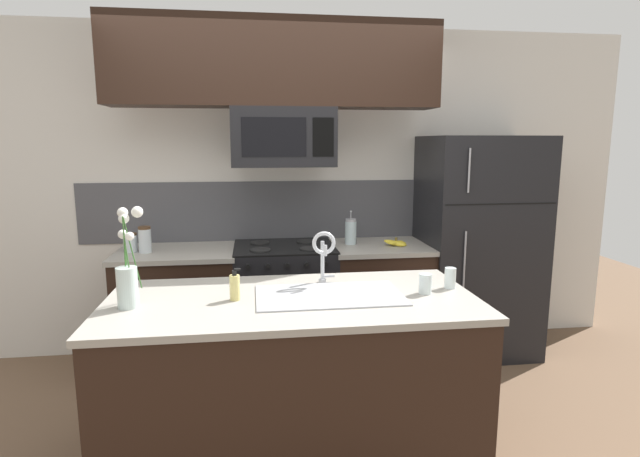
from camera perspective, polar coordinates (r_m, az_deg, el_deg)
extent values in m
plane|color=brown|center=(3.30, -2.81, -21.16)|extent=(10.00, 10.00, 0.00)
cube|color=silver|center=(4.16, -0.38, 4.30)|extent=(5.20, 0.10, 2.60)
cube|color=#4C4C51|center=(4.09, -4.45, 2.06)|extent=(3.18, 0.01, 0.48)
cube|color=black|center=(3.97, -15.78, -9.10)|extent=(0.84, 0.62, 0.88)
cube|color=#9E998E|center=(3.85, -16.09, -2.68)|extent=(0.87, 0.65, 0.03)
cube|color=black|center=(4.05, 6.70, -8.41)|extent=(0.74, 0.62, 0.88)
cube|color=#9E998E|center=(3.93, 6.83, -2.10)|extent=(0.77, 0.65, 0.03)
cube|color=black|center=(3.93, -4.03, -8.66)|extent=(0.76, 0.62, 0.91)
cube|color=black|center=(3.81, -4.11, -2.08)|extent=(0.76, 0.62, 0.01)
cylinder|color=black|center=(3.67, -6.82, -2.43)|extent=(0.15, 0.15, 0.01)
cylinder|color=black|center=(3.69, -1.15, -2.28)|extent=(0.15, 0.15, 0.01)
cylinder|color=black|center=(3.94, -6.89, -1.59)|extent=(0.15, 0.15, 0.01)
cylinder|color=black|center=(3.96, -1.61, -1.46)|extent=(0.15, 0.15, 0.01)
cylinder|color=black|center=(3.50, -8.23, -4.33)|extent=(0.03, 0.02, 0.03)
cylinder|color=black|center=(3.51, -5.99, -4.27)|extent=(0.03, 0.02, 0.03)
cylinder|color=black|center=(3.51, -3.75, -4.21)|extent=(0.03, 0.02, 0.03)
cylinder|color=black|center=(3.52, -1.53, -4.15)|extent=(0.03, 0.02, 0.03)
cylinder|color=black|center=(3.54, 0.68, -4.08)|extent=(0.03, 0.02, 0.03)
cube|color=black|center=(3.71, -4.25, 10.34)|extent=(0.74, 0.40, 0.42)
cube|color=black|center=(3.51, -5.27, 10.36)|extent=(0.45, 0.00, 0.27)
cube|color=black|center=(3.54, 0.37, 10.40)|extent=(0.15, 0.00, 0.27)
cube|color=black|center=(3.72, -5.18, 18.23)|extent=(2.34, 0.34, 0.60)
cube|color=black|center=(4.23, 17.46, -1.89)|extent=(0.89, 0.72, 1.75)
cube|color=black|center=(3.85, 20.03, 2.65)|extent=(0.85, 0.00, 0.01)
cylinder|color=#99999E|center=(3.70, 16.69, 6.37)|extent=(0.01, 0.01, 0.31)
cylinder|color=#99999E|center=(3.82, 16.12, -5.22)|extent=(0.01, 0.01, 0.66)
cylinder|color=silver|center=(3.89, -20.84, -1.62)|extent=(0.10, 0.10, 0.12)
cylinder|color=#4C331E|center=(3.88, -20.90, -0.61)|extent=(0.10, 0.10, 0.01)
cylinder|color=silver|center=(3.83, -19.37, -1.34)|extent=(0.09, 0.09, 0.17)
cylinder|color=#4C331E|center=(3.81, -19.45, 0.08)|extent=(0.09, 0.09, 0.02)
ellipsoid|color=yellow|center=(3.89, 8.53, -1.68)|extent=(0.16, 0.13, 0.05)
ellipsoid|color=yellow|center=(3.91, 8.54, -1.64)|extent=(0.17, 0.10, 0.06)
ellipsoid|color=yellow|center=(3.89, 8.68, -1.68)|extent=(0.18, 0.06, 0.06)
ellipsoid|color=yellow|center=(3.91, 8.70, -1.63)|extent=(0.18, 0.06, 0.05)
ellipsoid|color=yellow|center=(3.90, 8.85, -1.67)|extent=(0.17, 0.11, 0.05)
ellipsoid|color=yellow|center=(3.91, 8.85, -1.63)|extent=(0.16, 0.14, 0.05)
cylinder|color=brown|center=(3.89, 8.70, -1.24)|extent=(0.02, 0.02, 0.03)
cylinder|color=silver|center=(3.92, 3.52, -0.48)|extent=(0.09, 0.09, 0.18)
cylinder|color=#A3A3AA|center=(3.91, 3.54, 0.96)|extent=(0.08, 0.08, 0.02)
cylinder|color=#A3A3AA|center=(3.90, 3.54, 1.47)|extent=(0.01, 0.01, 0.05)
sphere|color=#A3A3AA|center=(3.90, 3.55, 1.95)|extent=(0.02, 0.02, 0.02)
cube|color=black|center=(2.78, -3.08, -17.17)|extent=(1.87, 0.87, 0.88)
cube|color=#9E998E|center=(2.61, -3.17, -8.24)|extent=(1.90, 0.90, 0.03)
cube|color=#ADAFB5|center=(2.62, 1.08, -7.62)|extent=(0.76, 0.44, 0.01)
cube|color=#ADAFB5|center=(2.63, -2.74, -9.41)|extent=(0.30, 0.33, 0.15)
cube|color=#ADAFB5|center=(2.68, 4.82, -9.06)|extent=(0.30, 0.33, 0.15)
cylinder|color=#B7BABF|center=(2.87, 0.28, -5.97)|extent=(0.04, 0.04, 0.02)
cylinder|color=#B7BABF|center=(2.84, 0.28, -3.63)|extent=(0.02, 0.02, 0.22)
torus|color=#B7BABF|center=(2.76, 0.44, -1.68)|extent=(0.13, 0.02, 0.13)
cylinder|color=#B7BABF|center=(2.71, 0.61, -2.53)|extent=(0.02, 0.02, 0.06)
cube|color=#B7BABF|center=(2.87, 0.98, -5.46)|extent=(0.07, 0.01, 0.01)
cylinder|color=#DBCC75|center=(2.58, -9.71, -6.68)|extent=(0.05, 0.05, 0.13)
cylinder|color=black|center=(2.56, -9.76, -5.03)|extent=(0.02, 0.02, 0.02)
cube|color=black|center=(2.55, -9.42, -4.63)|extent=(0.03, 0.01, 0.01)
cylinder|color=silver|center=(2.71, 11.94, -6.20)|extent=(0.07, 0.07, 0.11)
cylinder|color=silver|center=(2.84, 14.65, -5.50)|extent=(0.06, 0.06, 0.11)
cylinder|color=silver|center=(2.59, -21.15, -6.31)|extent=(0.10, 0.10, 0.20)
cylinder|color=silver|center=(2.61, -21.06, -7.66)|extent=(0.09, 0.09, 0.06)
cylinder|color=#386B2D|center=(2.59, -21.35, -3.90)|extent=(0.02, 0.05, 0.29)
sphere|color=white|center=(2.58, -21.61, -0.61)|extent=(0.05, 0.05, 0.05)
cylinder|color=#386B2D|center=(2.60, -21.37, -2.72)|extent=(0.03, 0.10, 0.38)
sphere|color=white|center=(2.62, -21.64, 1.69)|extent=(0.05, 0.05, 0.05)
cylinder|color=#386B2D|center=(2.56, -21.01, -4.04)|extent=(0.03, 0.01, 0.29)
sphere|color=white|center=(2.53, -20.92, -0.83)|extent=(0.04, 0.04, 0.04)
cylinder|color=#386B2D|center=(2.60, -20.63, -2.68)|extent=(0.05, 0.10, 0.38)
sphere|color=white|center=(2.61, -20.17, 1.79)|extent=(0.06, 0.06, 0.06)
cylinder|color=#386B2D|center=(2.60, -21.30, -3.04)|extent=(0.02, 0.09, 0.36)
sphere|color=white|center=(2.61, -21.51, 1.07)|extent=(0.05, 0.05, 0.05)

